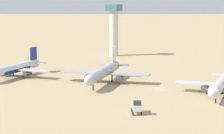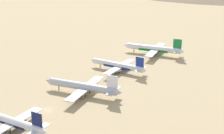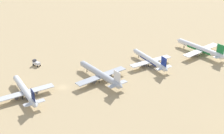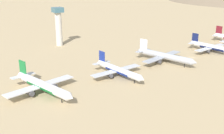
# 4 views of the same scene
# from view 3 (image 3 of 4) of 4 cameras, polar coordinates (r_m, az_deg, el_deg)

# --- Properties ---
(ground_plane) EXTENTS (1800.00, 1800.00, 0.00)m
(ground_plane) POSITION_cam_3_polar(r_m,az_deg,el_deg) (188.41, -8.68, -3.54)
(ground_plane) COLOR tan
(parked_jet_0) EXTENTS (41.84, 34.36, 12.20)m
(parked_jet_0) POSITION_cam_3_polar(r_m,az_deg,el_deg) (234.13, 15.29, 3.13)
(parked_jet_0) COLOR white
(parked_jet_0) RESTS_ON ground
(parked_jet_1) EXTENTS (37.71, 30.70, 10.87)m
(parked_jet_1) POSITION_cam_3_polar(r_m,az_deg,el_deg) (211.77, 6.68, 1.26)
(parked_jet_1) COLOR silver
(parked_jet_1) RESTS_ON ground
(parked_jet_2) EXTENTS (41.83, 34.34, 12.19)m
(parked_jet_2) POSITION_cam_3_polar(r_m,az_deg,el_deg) (191.45, -2.05, -1.30)
(parked_jet_2) COLOR #B2B7C1
(parked_jet_2) RESTS_ON ground
(parked_jet_3) EXTENTS (38.62, 31.46, 11.13)m
(parked_jet_3) POSITION_cam_3_polar(r_m,az_deg,el_deg) (181.79, -15.06, -4.07)
(parked_jet_3) COLOR silver
(parked_jet_3) RESTS_ON ground
(service_truck) EXTENTS (5.70, 4.78, 3.90)m
(service_truck) POSITION_cam_3_polar(r_m,az_deg,el_deg) (215.71, -13.22, 0.74)
(service_truck) COLOR silver
(service_truck) RESTS_ON ground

